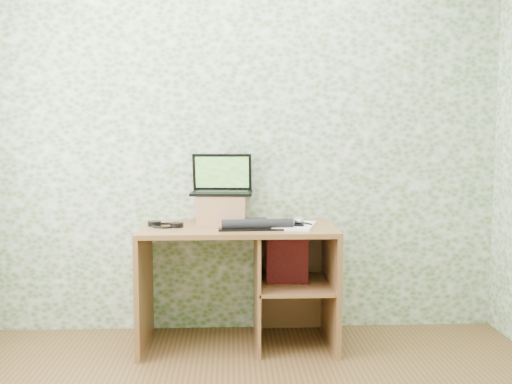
{
  "coord_description": "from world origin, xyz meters",
  "views": [
    {
      "loc": [
        -0.04,
        -2.05,
        1.31
      ],
      "look_at": [
        0.11,
        1.39,
        0.97
      ],
      "focal_mm": 40.0,
      "sensor_mm": 36.0,
      "label": 1
    }
  ],
  "objects_px": {
    "desk": "(250,268)",
    "riser": "(222,209)",
    "laptop": "(222,185)",
    "keyboard": "(257,225)",
    "notepad": "(294,225)"
  },
  "relations": [
    {
      "from": "keyboard",
      "to": "notepad",
      "type": "distance_m",
      "value": 0.24
    },
    {
      "from": "laptop",
      "to": "desk",
      "type": "bearing_deg",
      "value": -37.28
    },
    {
      "from": "keyboard",
      "to": "notepad",
      "type": "height_order",
      "value": "keyboard"
    },
    {
      "from": "riser",
      "to": "notepad",
      "type": "bearing_deg",
      "value": -21.52
    },
    {
      "from": "desk",
      "to": "keyboard",
      "type": "relative_size",
      "value": 2.57
    },
    {
      "from": "desk",
      "to": "laptop",
      "type": "xyz_separation_m",
      "value": [
        -0.18,
        0.16,
        0.51
      ]
    },
    {
      "from": "riser",
      "to": "laptop",
      "type": "height_order",
      "value": "laptop"
    },
    {
      "from": "desk",
      "to": "keyboard",
      "type": "xyz_separation_m",
      "value": [
        0.04,
        -0.11,
        0.29
      ]
    },
    {
      "from": "laptop",
      "to": "keyboard",
      "type": "bearing_deg",
      "value": -47.23
    },
    {
      "from": "desk",
      "to": "riser",
      "type": "bearing_deg",
      "value": 147.05
    },
    {
      "from": "desk",
      "to": "riser",
      "type": "relative_size",
      "value": 3.93
    },
    {
      "from": "laptop",
      "to": "notepad",
      "type": "relative_size",
      "value": 1.21
    },
    {
      "from": "notepad",
      "to": "riser",
      "type": "bearing_deg",
      "value": 174.5
    },
    {
      "from": "riser",
      "to": "laptop",
      "type": "distance_m",
      "value": 0.16
    },
    {
      "from": "keyboard",
      "to": "notepad",
      "type": "bearing_deg",
      "value": 9.53
    }
  ]
}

